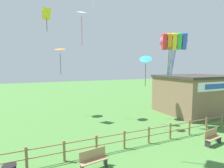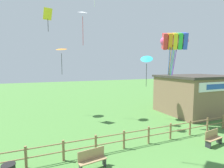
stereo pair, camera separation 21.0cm
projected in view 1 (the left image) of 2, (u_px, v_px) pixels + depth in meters
name	position (u px, v px, depth m)	size (l,w,h in m)	color
wooden_fence	(124.00, 138.00, 11.32)	(19.23, 0.14, 1.20)	olive
seaside_building	(194.00, 94.00, 20.35)	(7.75, 6.39, 4.32)	#84664C
park_bench_near_fence	(93.00, 159.00, 9.06)	(1.53, 0.60, 1.03)	#9E7F56
park_bench_by_building	(212.00, 137.00, 11.92)	(1.53, 0.61, 1.03)	#9E7F56
kite_rainbow_parafoil	(173.00, 41.00, 15.07)	(2.81, 2.55, 3.74)	#E54C8C
kite_yellow_diamond	(46.00, 15.00, 17.13)	(0.92, 0.70, 2.22)	yellow
kite_cyan_delta	(146.00, 59.00, 17.84)	(1.67, 1.63, 3.25)	#2DB2C6
kite_white_delta	(82.00, 13.00, 18.07)	(1.23, 1.21, 3.62)	white
kite_orange_delta	(60.00, 50.00, 19.07)	(1.61, 1.61, 2.98)	orange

